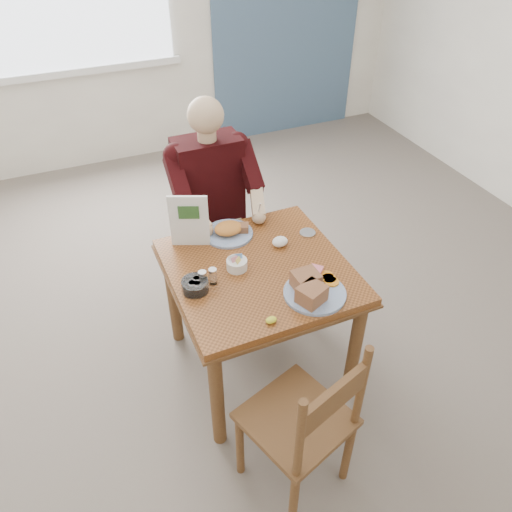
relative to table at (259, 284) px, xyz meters
name	(u,v)px	position (x,y,z in m)	size (l,w,h in m)	color
floor	(259,362)	(0.00, 0.00, -0.64)	(6.00, 6.00, 0.00)	#6D5F58
wall_back	(122,7)	(0.00, 3.00, 0.76)	(5.50, 5.50, 0.00)	white
lemon_wedge	(271,320)	(-0.10, -0.38, 0.13)	(0.05, 0.04, 0.03)	yellow
napkin	(280,242)	(0.18, 0.13, 0.14)	(0.09, 0.07, 0.06)	white
metal_dish	(308,233)	(0.37, 0.17, 0.12)	(0.09, 0.09, 0.01)	silver
table	(259,284)	(0.00, 0.00, 0.00)	(0.92, 0.92, 0.75)	brown
chair_far	(211,229)	(0.00, 0.80, -0.16)	(0.42, 0.42, 0.95)	brown
chair_near	(304,424)	(-0.11, -0.76, -0.16)	(0.53, 0.53, 0.95)	brown
diner	(213,192)	(0.00, 0.71, 0.17)	(0.53, 0.56, 1.39)	tan
near_plate	(312,289)	(0.15, -0.29, 0.15)	(0.37, 0.37, 0.10)	white
far_plate	(229,231)	(-0.04, 0.33, 0.14)	(0.36, 0.36, 0.07)	white
caddy	(237,264)	(-0.11, 0.04, 0.14)	(0.12, 0.12, 0.08)	white
shakers	(208,277)	(-0.28, -0.02, 0.16)	(0.09, 0.04, 0.09)	white
creamer	(195,285)	(-0.35, -0.04, 0.14)	(0.17, 0.17, 0.06)	white
menu	(189,221)	(-0.26, 0.33, 0.27)	(0.20, 0.10, 0.31)	white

